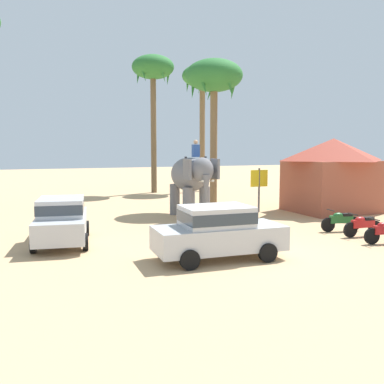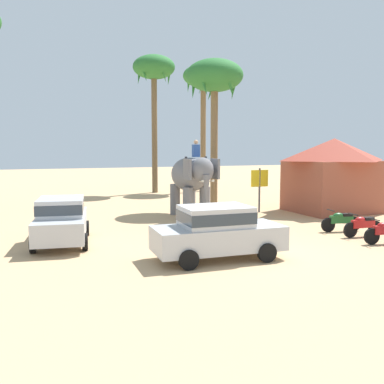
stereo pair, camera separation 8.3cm
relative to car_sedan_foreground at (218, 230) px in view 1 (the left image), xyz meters
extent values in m
plane|color=tan|center=(0.73, 0.19, -0.93)|extent=(120.00, 120.00, 0.00)
cube|color=#B7BABF|center=(0.04, 0.00, -0.25)|extent=(4.14, 1.80, 0.76)
cube|color=#B7BABF|center=(-0.06, 0.00, 0.45)|extent=(2.14, 1.61, 0.64)
cube|color=#2D3842|center=(-0.06, 0.00, 0.45)|extent=(2.16, 1.63, 0.35)
cylinder|color=black|center=(1.33, 0.82, -0.63)|extent=(0.60, 0.19, 0.60)
cylinder|color=black|center=(1.29, -0.88, -0.63)|extent=(0.60, 0.19, 0.60)
cylinder|color=black|center=(-1.21, 0.88, -0.63)|extent=(0.60, 0.19, 0.60)
cylinder|color=black|center=(-1.25, -0.82, -0.63)|extent=(0.60, 0.19, 0.60)
cube|color=#B7BABF|center=(-4.45, 4.02, -0.25)|extent=(2.24, 4.29, 0.76)
cube|color=#B7BABF|center=(-4.47, 3.92, 0.45)|extent=(1.83, 2.29, 0.64)
cube|color=#2D3842|center=(-4.47, 3.92, 0.45)|extent=(1.85, 2.32, 0.35)
cylinder|color=black|center=(-5.12, 5.39, -0.63)|extent=(0.26, 0.62, 0.60)
cylinder|color=black|center=(-3.44, 5.16, -0.63)|extent=(0.26, 0.62, 0.60)
cylinder|color=black|center=(-5.47, 2.88, -0.63)|extent=(0.26, 0.62, 0.60)
cylinder|color=black|center=(-3.78, 2.65, -0.63)|extent=(0.26, 0.62, 0.60)
ellipsoid|color=slate|center=(2.03, 8.09, 1.22)|extent=(1.69, 3.15, 1.70)
cylinder|color=slate|center=(2.50, 7.17, -0.13)|extent=(0.52, 0.52, 1.60)
cylinder|color=slate|center=(1.62, 7.15, -0.13)|extent=(0.52, 0.52, 1.60)
cylinder|color=slate|center=(2.44, 9.03, -0.13)|extent=(0.52, 0.52, 1.60)
cylinder|color=slate|center=(1.56, 9.01, -0.13)|extent=(0.52, 0.52, 1.60)
ellipsoid|color=slate|center=(2.08, 6.46, 1.52)|extent=(1.13, 1.03, 1.20)
cube|color=slate|center=(2.80, 6.58, 1.57)|extent=(0.14, 0.80, 0.96)
cube|color=slate|center=(1.36, 6.54, 1.57)|extent=(0.14, 0.80, 0.96)
cone|color=slate|center=(2.09, 6.01, 0.52)|extent=(0.37, 0.37, 1.60)
cone|color=beige|center=(2.35, 6.07, 1.02)|extent=(0.14, 0.57, 0.21)
cone|color=beige|center=(1.83, 6.05, 1.02)|extent=(0.14, 0.57, 0.21)
cube|color=#2D519E|center=(2.06, 7.24, 2.42)|extent=(0.35, 0.25, 0.60)
sphere|color=tan|center=(2.06, 7.24, 2.84)|extent=(0.22, 0.22, 0.22)
cylinder|color=#333338|center=(2.58, 7.25, 1.87)|extent=(0.12, 0.12, 0.55)
cylinder|color=#333338|center=(1.54, 7.22, 1.87)|extent=(0.12, 0.12, 0.55)
cylinder|color=black|center=(6.09, -0.11, -0.63)|extent=(0.61, 0.18, 0.60)
ellipsoid|color=red|center=(6.54, -0.17, -0.23)|extent=(0.47, 0.30, 0.20)
cylinder|color=black|center=(6.18, -0.13, -0.01)|extent=(0.11, 0.55, 0.04)
cylinder|color=black|center=(6.19, 1.12, -0.63)|extent=(0.60, 0.11, 0.60)
cylinder|color=black|center=(7.39, 1.10, -0.63)|extent=(0.60, 0.11, 0.60)
cube|color=red|center=(6.79, 1.11, -0.41)|extent=(1.02, 0.22, 0.32)
ellipsoid|color=red|center=(6.64, 1.11, -0.23)|extent=(0.44, 0.25, 0.20)
cube|color=black|center=(7.04, 1.10, -0.23)|extent=(0.44, 0.23, 0.12)
cylinder|color=black|center=(6.28, 1.12, -0.01)|extent=(0.05, 0.55, 0.04)
cylinder|color=black|center=(6.08, 2.33, -0.63)|extent=(0.61, 0.19, 0.60)
cylinder|color=black|center=(7.27, 2.16, -0.63)|extent=(0.61, 0.19, 0.60)
cube|color=#23662D|center=(6.68, 2.24, -0.41)|extent=(1.04, 0.35, 0.32)
ellipsoid|color=#23662D|center=(6.53, 2.26, -0.23)|extent=(0.47, 0.30, 0.20)
cube|color=black|center=(6.92, 2.21, -0.23)|extent=(0.47, 0.28, 0.12)
cylinder|color=black|center=(6.17, 2.32, -0.01)|extent=(0.12, 0.55, 0.04)
cylinder|color=brown|center=(7.40, 19.58, 3.51)|extent=(0.43, 0.43, 8.87)
ellipsoid|color=#337A38|center=(7.40, 19.58, 8.14)|extent=(3.20, 3.20, 1.80)
cone|color=#337A38|center=(8.60, 19.58, 7.64)|extent=(0.40, 0.92, 1.64)
cone|color=#337A38|center=(7.77, 20.72, 7.64)|extent=(0.91, 0.57, 1.67)
cone|color=#337A38|center=(6.43, 20.29, 7.64)|extent=(0.73, 0.83, 1.69)
cone|color=#337A38|center=(6.43, 18.88, 7.64)|extent=(0.73, 0.83, 1.69)
cone|color=#337A38|center=(7.77, 18.44, 7.64)|extent=(0.91, 0.57, 1.67)
cylinder|color=brown|center=(4.29, 10.18, 2.72)|extent=(0.41, 0.41, 7.29)
ellipsoid|color=#286B2D|center=(4.29, 10.18, 6.57)|extent=(3.20, 3.20, 1.80)
cone|color=#286B2D|center=(5.49, 10.18, 6.07)|extent=(0.40, 0.92, 1.64)
cone|color=#286B2D|center=(4.66, 11.32, 6.07)|extent=(0.91, 0.57, 1.67)
cone|color=#286B2D|center=(3.31, 10.89, 6.07)|extent=(0.73, 0.83, 1.69)
cone|color=#286B2D|center=(3.31, 9.48, 6.07)|extent=(0.73, 0.83, 1.69)
cone|color=#286B2D|center=(4.66, 9.04, 6.07)|extent=(0.91, 0.57, 1.67)
cylinder|color=brown|center=(3.49, 19.89, 3.75)|extent=(0.43, 0.43, 9.36)
ellipsoid|color=#286B2D|center=(3.49, 19.89, 8.63)|extent=(3.20, 3.20, 1.80)
cone|color=#286B2D|center=(4.69, 19.89, 8.13)|extent=(0.40, 0.92, 1.64)
cone|color=#286B2D|center=(3.86, 21.03, 8.13)|extent=(0.91, 0.57, 1.67)
cone|color=#286B2D|center=(2.52, 20.59, 8.13)|extent=(0.73, 0.83, 1.69)
cone|color=#286B2D|center=(2.52, 19.18, 8.13)|extent=(0.73, 0.83, 1.69)
cone|color=#286B2D|center=(3.86, 18.75, 8.13)|extent=(0.91, 0.57, 1.67)
cube|color=#994C38|center=(9.99, 6.97, 0.47)|extent=(4.53, 3.76, 2.80)
pyramid|color=#9E3828|center=(9.99, 6.97, 2.47)|extent=(5.15, 4.38, 1.20)
cylinder|color=#4C4C51|center=(6.08, 8.12, 0.27)|extent=(0.10, 0.10, 2.40)
cube|color=yellow|center=(6.08, 8.12, 0.92)|extent=(1.00, 0.08, 0.90)
camera|label=1|loc=(-5.44, -12.08, 2.61)|focal=39.92mm
camera|label=2|loc=(-5.36, -12.10, 2.61)|focal=39.92mm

